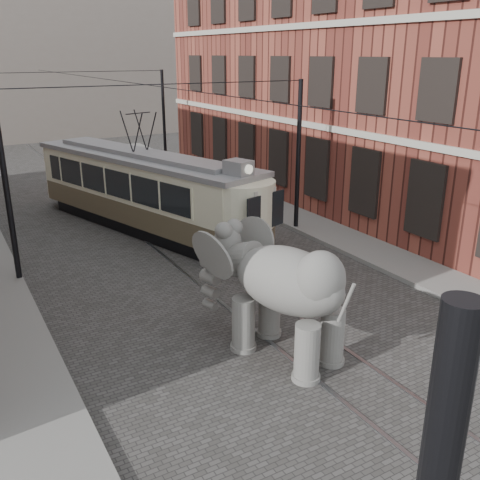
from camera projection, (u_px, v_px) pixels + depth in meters
ground at (268, 316)px, 14.92m from camera, size 120.00×120.00×0.00m
tram_rails at (268, 316)px, 14.92m from camera, size 1.54×80.00×0.02m
sidewalk_right at (421, 273)px, 17.71m from camera, size 2.00×60.00×0.15m
sidewalk_left at (20, 381)px, 11.85m from camera, size 2.00×60.00×0.15m
brick_building at (363, 74)px, 25.48m from camera, size 8.00×26.00×12.00m
distant_block at (14, 52)px, 45.39m from camera, size 28.00×10.00×14.00m
catenary at (184, 177)px, 17.94m from camera, size 11.00×30.20×6.00m
tram at (142, 173)px, 21.56m from camera, size 5.92×12.21×4.77m
elephant at (288, 298)px, 12.51m from camera, size 4.04×5.53×3.04m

